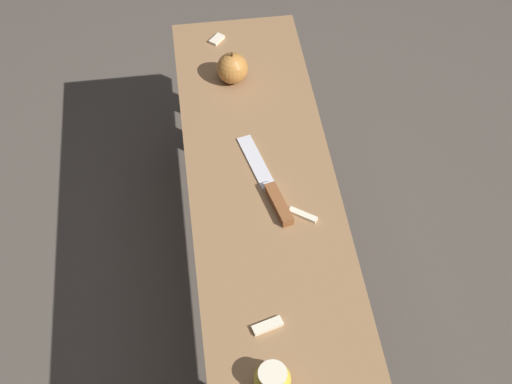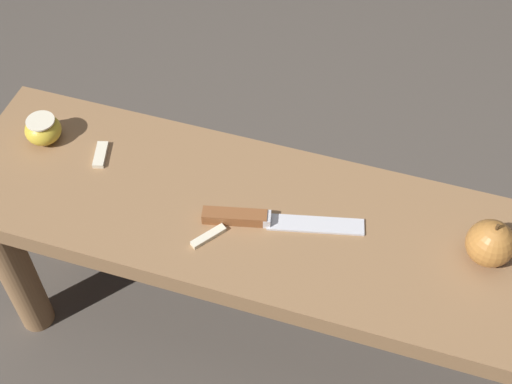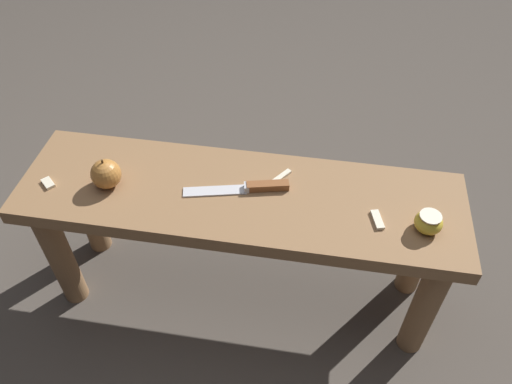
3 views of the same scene
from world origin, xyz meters
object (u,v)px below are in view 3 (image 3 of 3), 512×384
(apple_whole, at_px, (106,174))
(apple_cut, at_px, (429,222))
(knife, at_px, (252,187))
(wooden_bench, at_px, (240,217))

(apple_whole, distance_m, apple_cut, 0.78)
(knife, bearing_deg, wooden_bench, 13.93)
(knife, height_order, apple_whole, apple_whole)
(apple_whole, bearing_deg, knife, 6.53)
(knife, xyz_separation_m, apple_whole, (-0.36, -0.04, 0.03))
(wooden_bench, relative_size, apple_cut, 17.35)
(knife, relative_size, apple_whole, 3.11)
(wooden_bench, relative_size, apple_whole, 13.22)
(wooden_bench, xyz_separation_m, knife, (0.03, 0.02, 0.10))
(knife, bearing_deg, apple_cut, 158.40)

